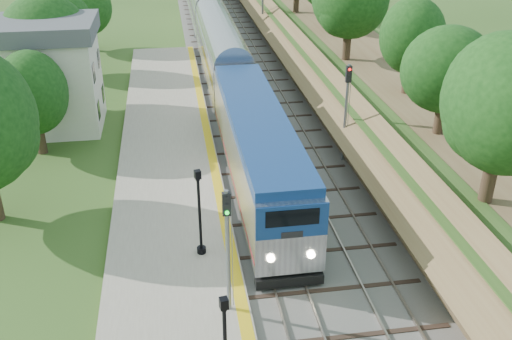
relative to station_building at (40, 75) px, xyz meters
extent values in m
cube|color=#4C4944|center=(16.00, 30.00, -4.03)|extent=(9.50, 170.00, 0.12)
cube|color=gray|center=(13.28, 30.00, -3.89)|extent=(0.08, 170.00, 0.16)
cube|color=gray|center=(14.72, 30.00, -3.89)|extent=(0.08, 170.00, 0.16)
cube|color=gray|center=(17.28, 30.00, -3.89)|extent=(0.08, 170.00, 0.16)
cube|color=gray|center=(18.72, 30.00, -3.89)|extent=(0.08, 170.00, 0.16)
cube|color=gray|center=(8.80, -14.00, -3.90)|extent=(6.40, 68.00, 0.38)
cube|color=gold|center=(11.65, -14.00, -3.70)|extent=(0.55, 68.00, 0.01)
cube|color=brown|center=(25.50, 30.00, -2.59)|extent=(9.00, 170.00, 3.00)
cube|color=brown|center=(21.60, 30.00, -2.79)|extent=(4.47, 170.00, 4.54)
cylinder|color=#332316|center=(24.00, -20.00, 0.22)|extent=(0.60, 0.60, 2.62)
sphere|color=#11370F|center=(24.00, -20.00, 3.79)|extent=(5.70, 5.70, 5.70)
cube|color=white|center=(0.00, 0.00, -0.69)|extent=(8.00, 6.00, 6.80)
cube|color=#4C4F54|center=(0.00, 0.00, 3.31)|extent=(8.60, 6.60, 1.20)
cube|color=black|center=(4.01, -1.80, -2.29)|extent=(0.05, 1.10, 1.30)
cube|color=black|center=(4.01, 1.80, -2.29)|extent=(0.05, 1.10, 1.30)
cube|color=black|center=(4.01, -1.80, 0.51)|extent=(0.05, 1.10, 1.30)
cube|color=black|center=(4.01, 1.80, 0.51)|extent=(0.05, 1.10, 1.30)
cylinder|color=slate|center=(12.50, 25.00, -0.99)|extent=(0.24, 0.24, 6.20)
cylinder|color=slate|center=(20.50, 25.00, -0.99)|extent=(0.24, 0.24, 6.20)
cylinder|color=#332316|center=(2.00, -4.00, -2.86)|extent=(0.60, 0.60, 2.45)
sphere|color=#11370F|center=(2.00, -4.00, 0.46)|extent=(5.32, 5.32, 5.32)
cylinder|color=#332316|center=(2.00, 12.00, -2.86)|extent=(0.60, 0.60, 2.45)
sphere|color=#11370F|center=(2.00, 12.00, 0.46)|extent=(5.32, 5.32, 5.32)
cube|color=black|center=(14.00, -12.04, -3.49)|extent=(2.94, 18.43, 0.64)
cube|color=#B7BAC1|center=(14.00, -12.04, -1.36)|extent=(3.20, 19.19, 3.63)
cube|color=navy|center=(14.00, -12.04, 0.69)|extent=(3.07, 18.43, 0.47)
cube|color=navy|center=(14.00, -21.67, -0.34)|extent=(3.17, 0.10, 1.60)
cube|color=black|center=(14.00, -21.71, -0.13)|extent=(2.35, 0.06, 0.80)
cube|color=maroon|center=(14.00, -12.04, -2.58)|extent=(3.22, 18.81, 0.11)
cube|color=#B7BAC1|center=(14.00, 8.82, -1.73)|extent=(3.20, 21.33, 4.16)
cube|color=#B7BAC1|center=(14.00, 30.74, -1.73)|extent=(3.20, 21.33, 4.16)
cube|color=black|center=(10.49, -27.36, 0.44)|extent=(0.32, 0.32, 0.39)
cube|color=silver|center=(10.49, -27.36, 0.44)|extent=(0.23, 0.23, 0.29)
cylinder|color=black|center=(10.21, -18.56, -3.56)|extent=(0.45, 0.45, 0.31)
cylinder|color=black|center=(10.21, -18.56, -1.57)|extent=(0.14, 0.14, 3.97)
cube|color=black|center=(10.21, -18.56, 0.62)|extent=(0.34, 0.34, 0.41)
cube|color=silver|center=(10.21, -18.56, 0.62)|extent=(0.24, 0.24, 0.31)
cylinder|color=slate|center=(11.10, -22.84, -0.82)|extent=(0.18, 0.18, 5.78)
cube|color=black|center=(11.10, -22.84, 1.47)|extent=(0.34, 0.22, 1.00)
cylinder|color=#0CE526|center=(11.10, -22.96, 1.47)|extent=(0.16, 0.06, 0.16)
cylinder|color=slate|center=(20.20, -9.06, -0.72)|extent=(0.19, 0.19, 6.50)
cube|color=black|center=(20.20, -9.06, 1.90)|extent=(0.36, 0.23, 1.05)
cylinder|color=#FF0C0C|center=(20.20, -9.20, 1.90)|extent=(0.17, 0.06, 0.17)
camera|label=1|loc=(9.30, -41.76, 12.69)|focal=40.00mm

